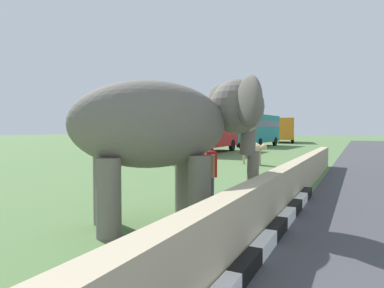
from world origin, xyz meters
The scene contains 9 objects.
barrier_parapet centered at (2.00, 3.57, 0.50)m, with size 28.00×0.36×1.00m, color tan.
elephant centered at (3.49, 5.38, 1.94)m, with size 3.86×3.81×2.96m.
person_handler centered at (4.75, 5.04, 0.93)m, with size 0.57×0.48×1.66m.
bus_red centered at (22.57, 13.06, 2.08)m, with size 8.69×2.88×3.50m.
bus_teal centered at (34.01, 12.14, 2.08)m, with size 8.31×3.13×3.50m.
bus_orange centered at (47.22, 11.85, 2.08)m, with size 8.88×4.13×3.50m.
cow_near centered at (13.47, 11.24, 0.87)m, with size 1.92×0.76×1.23m.
cow_mid centered at (15.13, 7.12, 0.87)m, with size 1.38×1.82×1.23m.
hill_east centered at (55.00, 35.38, 0.00)m, with size 40.08×32.07×14.24m.
Camera 1 is at (-2.10, 2.00, 1.89)m, focal length 30.69 mm.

